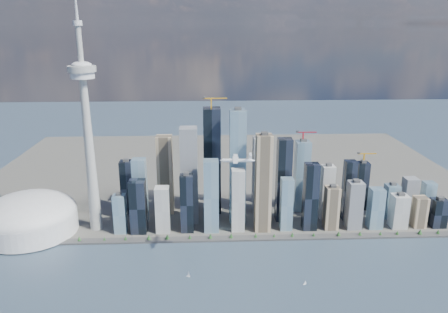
{
  "coord_description": "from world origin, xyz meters",
  "views": [
    {
      "loc": [
        -52.45,
        -588.17,
        441.84
      ],
      "look_at": [
        -16.59,
        260.0,
        182.82
      ],
      "focal_mm": 35.0,
      "sensor_mm": 36.0,
      "label": 1
    }
  ],
  "objects_px": {
    "sailboat_east": "(305,283)",
    "airplane": "(237,160)",
    "needle_tower": "(87,127)",
    "sailboat_west": "(188,275)",
    "dome_stadium": "(29,216)"
  },
  "relations": [
    {
      "from": "sailboat_east",
      "to": "airplane",
      "type": "bearing_deg",
      "value": 135.72
    },
    {
      "from": "needle_tower",
      "to": "sailboat_west",
      "type": "bearing_deg",
      "value": -43.23
    },
    {
      "from": "sailboat_east",
      "to": "dome_stadium",
      "type": "bearing_deg",
      "value": 139.77
    },
    {
      "from": "sailboat_west",
      "to": "sailboat_east",
      "type": "bearing_deg",
      "value": 12.55
    },
    {
      "from": "needle_tower",
      "to": "sailboat_west",
      "type": "xyz_separation_m",
      "value": [
        212.28,
        -199.53,
        -232.38
      ]
    },
    {
      "from": "sailboat_west",
      "to": "sailboat_east",
      "type": "height_order",
      "value": "sailboat_west"
    },
    {
      "from": "needle_tower",
      "to": "sailboat_west",
      "type": "relative_size",
      "value": 51.1
    },
    {
      "from": "sailboat_east",
      "to": "needle_tower",
      "type": "bearing_deg",
      "value": 132.45
    },
    {
      "from": "airplane",
      "to": "sailboat_east",
      "type": "distance_m",
      "value": 249.07
    },
    {
      "from": "airplane",
      "to": "sailboat_west",
      "type": "bearing_deg",
      "value": -160.68
    },
    {
      "from": "dome_stadium",
      "to": "airplane",
      "type": "height_order",
      "value": "airplane"
    },
    {
      "from": "dome_stadium",
      "to": "needle_tower",
      "type": "bearing_deg",
      "value": 4.09
    },
    {
      "from": "dome_stadium",
      "to": "sailboat_west",
      "type": "bearing_deg",
      "value": -28.28
    },
    {
      "from": "sailboat_west",
      "to": "sailboat_east",
      "type": "xyz_separation_m",
      "value": [
        206.99,
        -33.29,
        -0.66
      ]
    },
    {
      "from": "airplane",
      "to": "dome_stadium",
      "type": "bearing_deg",
      "value": 163.79
    }
  ]
}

